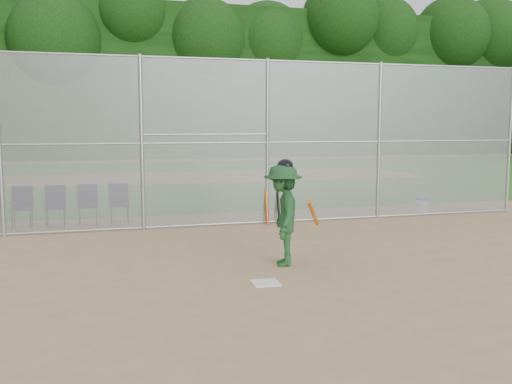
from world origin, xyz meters
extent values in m
plane|color=tan|center=(0.00, 0.00, 0.00)|extent=(100.00, 100.00, 0.00)
plane|color=#2C691F|center=(0.00, 18.00, 0.01)|extent=(100.00, 100.00, 0.00)
plane|color=#A87E5D|center=(0.00, 18.00, 0.01)|extent=(24.00, 24.00, 0.00)
cube|color=gray|center=(0.00, 5.00, 2.00)|extent=(16.00, 0.02, 4.00)
cylinder|color=#9EA3A8|center=(8.00, 5.00, 2.00)|extent=(0.09, 0.09, 4.00)
cylinder|color=#9EA3A8|center=(0.00, 5.00, 3.95)|extent=(16.00, 0.05, 0.05)
cube|color=black|center=(0.00, 35.00, 5.50)|extent=(80.00, 5.00, 11.00)
cube|color=white|center=(-0.59, -0.10, 0.01)|extent=(0.43, 0.43, 0.02)
imported|color=#1E4B24|center=(0.04, 0.94, 0.88)|extent=(0.94, 1.27, 1.76)
ellipsoid|color=black|center=(0.04, 0.94, 1.73)|extent=(0.27, 0.30, 0.23)
cylinder|color=orange|center=(0.44, 0.54, 0.95)|extent=(0.47, 0.65, 0.53)
cylinder|color=white|center=(5.49, 5.26, 0.20)|extent=(0.34, 0.34, 0.40)
cylinder|color=#23579B|center=(5.49, 5.26, 0.43)|extent=(0.36, 0.36, 0.05)
cylinder|color=#D84C14|center=(0.96, 4.91, 0.42)|extent=(0.06, 0.23, 0.84)
cylinder|color=black|center=(1.26, 4.91, 0.42)|extent=(0.06, 0.26, 0.84)
cylinder|color=#B2B2B7|center=(1.56, 4.91, 0.42)|extent=(0.06, 0.29, 0.83)
camera|label=1|loc=(-3.07, -8.25, 2.42)|focal=40.00mm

